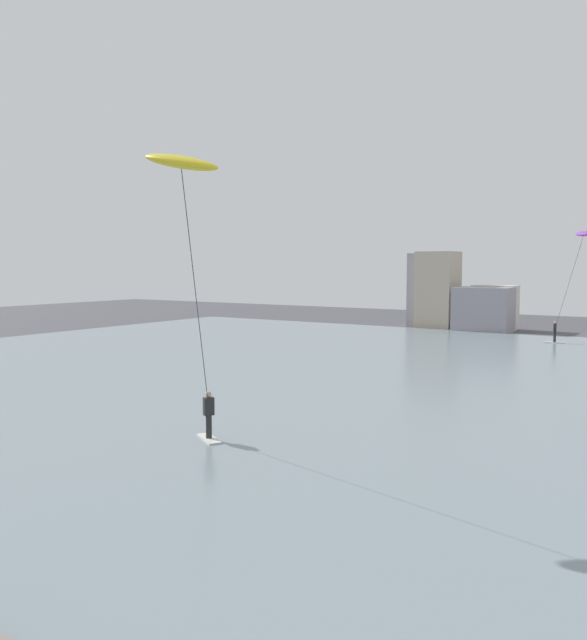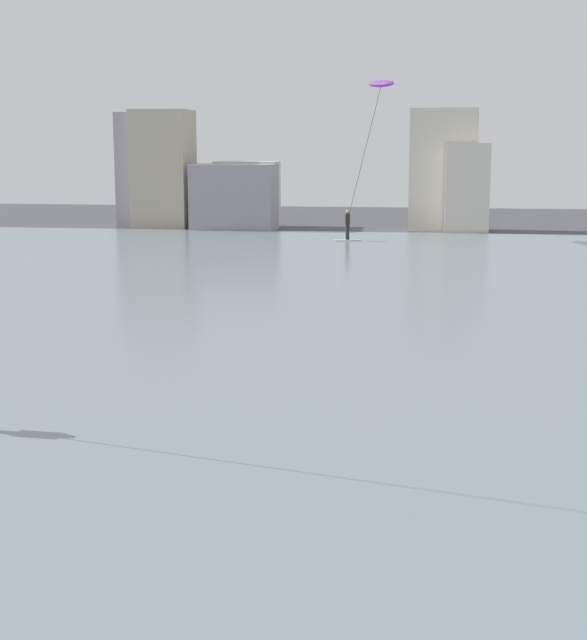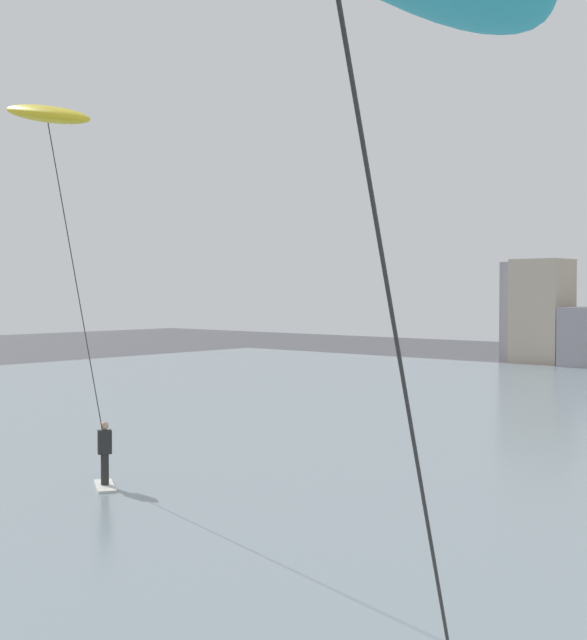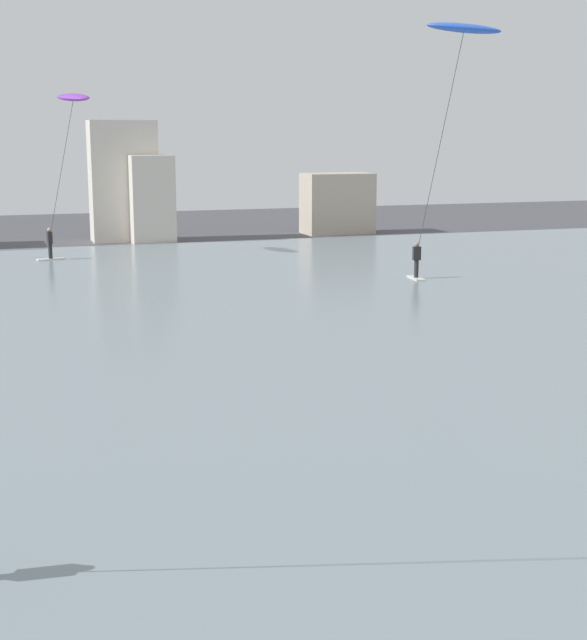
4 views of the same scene
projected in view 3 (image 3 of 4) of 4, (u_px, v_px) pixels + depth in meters
The scene contains 1 object.
kitesurfer_yellow at pixel (57, 173), 19.43m from camera, with size 2.88×3.36×9.33m.
Camera 3 is at (10.17, 2.09, 5.00)m, focal length 48.26 mm.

